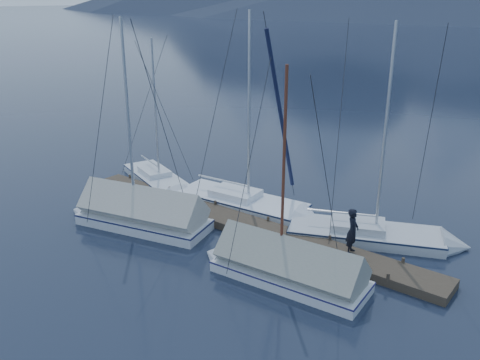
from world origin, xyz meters
name	(u,v)px	position (x,y,z in m)	size (l,w,h in m)	color
ground	(210,244)	(0.00, 0.00, 0.00)	(1000.00, 1000.00, 0.00)	black
dock	(240,225)	(0.00, 2.00, 0.11)	(18.00, 1.50, 0.54)	#382D23
mooring_posts	(231,217)	(-0.50, 2.00, 0.35)	(15.12, 1.52, 0.35)	#382D23
sailboat_open_left	(163,184)	(-6.35, 3.51, 0.15)	(6.54, 3.89, 8.36)	silver
sailboat_open_mid	(258,207)	(-0.44, 3.96, 0.17)	(7.63, 3.21, 9.89)	white
sailboat_open_right	(388,238)	(5.64, 4.63, 0.17)	(7.45, 4.73, 9.58)	silver
sailboat_covered_near	(277,267)	(3.61, -0.50, 0.42)	(6.57, 2.78, 8.38)	silver
sailboat_covered_far	(133,215)	(-3.90, -0.65, 0.47)	(7.18, 3.59, 9.66)	silver
person	(352,231)	(5.13, 2.26, 1.23)	(0.65, 0.43, 1.78)	black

